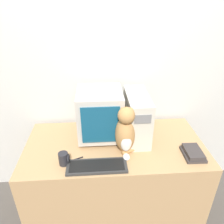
{
  "coord_description": "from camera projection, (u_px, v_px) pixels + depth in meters",
  "views": [
    {
      "loc": [
        -0.13,
        -1.1,
        1.88
      ],
      "look_at": [
        -0.02,
        0.39,
        1.07
      ],
      "focal_mm": 35.0,
      "sensor_mm": 36.0,
      "label": 1
    }
  ],
  "objects": [
    {
      "name": "pen",
      "position": [
        74.0,
        160.0,
        1.64
      ],
      "size": [
        0.13,
        0.06,
        0.01
      ],
      "color": "black",
      "rests_on": "desk"
    },
    {
      "name": "computer_tower",
      "position": [
        137.0,
        116.0,
        1.83
      ],
      "size": [
        0.18,
        0.46,
        0.39
      ],
      "color": "beige",
      "rests_on": "desk"
    },
    {
      "name": "desk",
      "position": [
        114.0,
        178.0,
        2.01
      ],
      "size": [
        1.48,
        0.74,
        0.78
      ],
      "color": "tan",
      "rests_on": "ground_plane"
    },
    {
      "name": "mug",
      "position": [
        64.0,
        159.0,
        1.58
      ],
      "size": [
        0.08,
        0.07,
        0.1
      ],
      "color": "#232328",
      "rests_on": "desk"
    },
    {
      "name": "crt_monitor",
      "position": [
        100.0,
        114.0,
        1.82
      ],
      "size": [
        0.37,
        0.38,
        0.42
      ],
      "color": "#BCB7AD",
      "rests_on": "desk"
    },
    {
      "name": "wall_back",
      "position": [
        111.0,
        73.0,
        1.98
      ],
      "size": [
        7.0,
        0.05,
        2.5
      ],
      "color": "silver",
      "rests_on": "ground_plane"
    },
    {
      "name": "book_stack",
      "position": [
        193.0,
        153.0,
        1.68
      ],
      "size": [
        0.16,
        0.2,
        0.05
      ],
      "color": "#383333",
      "rests_on": "desk"
    },
    {
      "name": "cat",
      "position": [
        126.0,
        132.0,
        1.65
      ],
      "size": [
        0.25,
        0.24,
        0.4
      ],
      "rotation": [
        0.0,
        0.0,
        0.01
      ],
      "color": "#B7844C",
      "rests_on": "desk"
    },
    {
      "name": "keyboard",
      "position": [
        97.0,
        166.0,
        1.57
      ],
      "size": [
        0.44,
        0.16,
        0.02
      ],
      "color": "#2D2D2D",
      "rests_on": "desk"
    }
  ]
}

